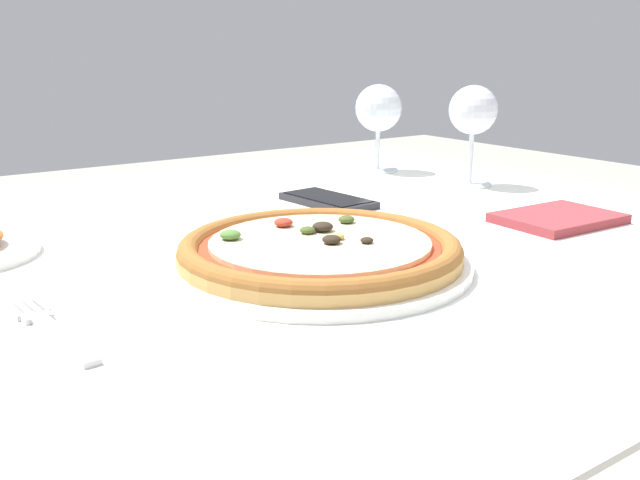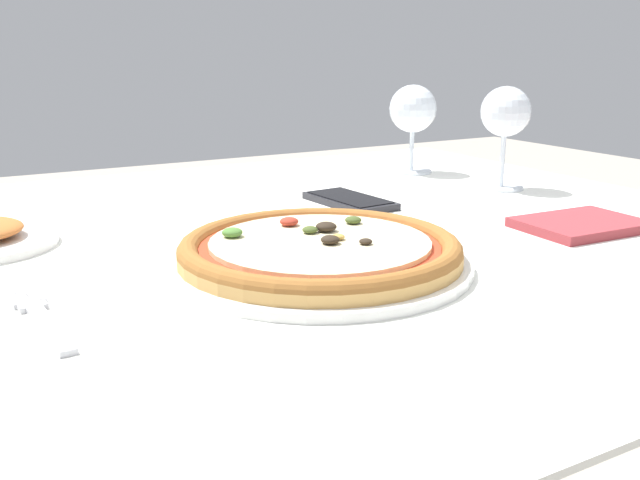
% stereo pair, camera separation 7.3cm
% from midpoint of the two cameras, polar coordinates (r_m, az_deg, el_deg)
% --- Properties ---
extents(dining_table, '(1.15, 1.03, 0.74)m').
position_cam_midpoint_polar(dining_table, '(0.91, 1.70, -4.91)').
color(dining_table, '#997047').
rests_on(dining_table, ground_plane).
extents(pizza_plate, '(0.31, 0.31, 0.04)m').
position_cam_midpoint_polar(pizza_plate, '(0.73, 2.84, -1.00)').
color(pizza_plate, white).
rests_on(pizza_plate, dining_table).
extents(fork, '(0.03, 0.17, 0.00)m').
position_cam_midpoint_polar(fork, '(0.63, -18.45, -5.88)').
color(fork, silver).
rests_on(fork, dining_table).
extents(wine_glass_far_left, '(0.08, 0.08, 0.16)m').
position_cam_midpoint_polar(wine_glass_far_left, '(1.29, 9.08, 10.13)').
color(wine_glass_far_left, silver).
rests_on(wine_glass_far_left, dining_table).
extents(wine_glass_far_right, '(0.08, 0.08, 0.16)m').
position_cam_midpoint_polar(wine_glass_far_right, '(1.17, 16.39, 9.55)').
color(wine_glass_far_right, silver).
rests_on(wine_glass_far_right, dining_table).
extents(cell_phone, '(0.08, 0.15, 0.01)m').
position_cam_midpoint_polar(cell_phone, '(1.03, 4.42, 3.14)').
color(cell_phone, '#232328').
rests_on(cell_phone, dining_table).
extents(napkin_folded, '(0.15, 0.12, 0.01)m').
position_cam_midpoint_polar(napkin_folded, '(0.96, 22.25, 1.13)').
color(napkin_folded, '#933338').
rests_on(napkin_folded, dining_table).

